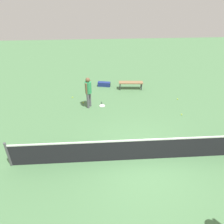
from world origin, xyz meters
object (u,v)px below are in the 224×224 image
Objects in this scene: tennis_ball_midcourt at (83,103)px; courtside_bench at (131,83)px; tennis_ball_near_player at (182,114)px; tennis_ball_baseline at (72,97)px; tennis_racket_near_player at (102,105)px; tennis_ball_stray_right at (98,143)px; player_near_side at (88,90)px; tennis_ball_by_net at (177,99)px; tennis_ball_stray_left at (65,147)px; equipment_bag at (105,84)px.

tennis_ball_midcourt is 0.04× the size of courtside_bench.
tennis_ball_baseline is (5.76, -2.29, 0.00)m from tennis_ball_near_player.
tennis_racket_near_player is 0.39× the size of courtside_bench.
tennis_ball_stray_right reaches higher than tennis_racket_near_player.
courtside_bench is (-3.57, -0.96, 0.38)m from tennis_ball_baseline.
tennis_ball_baseline is at bearing -48.01° from player_near_side.
tennis_racket_near_player is at bearing 5.47° from tennis_ball_by_net.
tennis_ball_midcourt is at bearing 133.79° from tennis_ball_baseline.
tennis_ball_baseline is (1.02, -1.13, -0.98)m from player_near_side.
tennis_ball_by_net is (-4.38, -0.42, 0.02)m from tennis_racket_near_player.
courtside_bench is (-1.86, -2.00, 0.40)m from tennis_racket_near_player.
tennis_racket_near_player is 8.99× the size of tennis_ball_stray_left.
tennis_ball_near_player is 5.34m from tennis_ball_midcourt.
tennis_ball_stray_left is (0.94, 3.31, -0.98)m from player_near_side.
tennis_ball_stray_right is (-1.43, 4.27, 0.00)m from tennis_ball_baseline.
courtside_bench reaches higher than tennis_racket_near_player.
equipment_bag is (-1.87, -5.94, 0.11)m from tennis_ball_stray_left.
tennis_ball_stray_left is 0.08× the size of equipment_bag.
tennis_ball_near_player is 1.00× the size of tennis_ball_baseline.
tennis_racket_near_player is 3.77m from tennis_ball_stray_left.
player_near_side is 5.20m from tennis_ball_by_net.
courtside_bench reaches higher than tennis_ball_stray_left.
tennis_ball_by_net is at bearing -174.53° from tennis_racket_near_player.
tennis_ball_stray_right is (-0.42, 3.14, -0.98)m from player_near_side.
courtside_bench reaches higher than tennis_ball_baseline.
tennis_racket_near_player is at bearing -17.06° from tennis_ball_near_player.
player_near_side is at bearing 131.99° from tennis_ball_baseline.
tennis_ball_stray_right is at bearing 84.99° from tennis_racket_near_player.
courtside_bench is (2.52, -1.58, 0.38)m from tennis_ball_by_net.
tennis_ball_by_net is at bearing -147.63° from tennis_ball_stray_left.
player_near_side is at bearing 128.92° from tennis_ball_midcourt.
courtside_bench is (-2.56, -2.08, -0.59)m from player_near_side.
tennis_racket_near_player is at bearing 47.11° from courtside_bench.
player_near_side reaches higher than tennis_ball_midcourt.
tennis_ball_near_player is 1.00× the size of tennis_ball_by_net.
tennis_ball_midcourt is 1.00× the size of tennis_ball_stray_left.
tennis_ball_stray_left and tennis_ball_stray_right have the same top height.
tennis_ball_stray_left is (1.64, 3.39, 0.02)m from tennis_racket_near_player.
tennis_racket_near_player is 8.99× the size of tennis_ball_midcourt.
tennis_ball_by_net is 1.00× the size of tennis_ball_baseline.
tennis_ball_by_net and tennis_ball_stray_left have the same top height.
tennis_ball_by_net and tennis_ball_baseline have the same top height.
equipment_bag is at bearing -18.47° from courtside_bench.
player_near_side is at bearing 39.15° from courtside_bench.
tennis_ball_stray_left reaches higher than tennis_racket_near_player.
tennis_ball_midcourt is at bearing -98.88° from tennis_ball_stray_left.
tennis_ball_stray_right is (-1.36, -0.17, 0.00)m from tennis_ball_stray_left.
tennis_ball_baseline is at bearing 37.49° from equipment_bag.
tennis_ball_near_player is at bearing 162.94° from tennis_racket_near_player.
tennis_ball_near_player is 4.76m from tennis_ball_stray_right.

